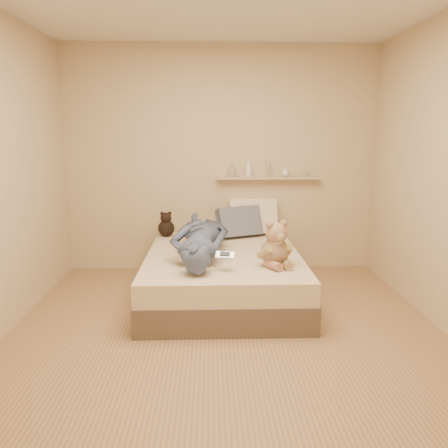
{
  "coord_description": "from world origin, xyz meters",
  "views": [
    {
      "loc": [
        -0.12,
        -3.23,
        1.61
      ],
      "look_at": [
        0.0,
        0.65,
        0.8
      ],
      "focal_mm": 35.0,
      "sensor_mm": 36.0,
      "label": 1
    }
  ],
  "objects_px": {
    "bed": "(223,275)",
    "teddy_bear": "(276,247)",
    "game_console": "(225,255)",
    "pillow_grey": "(239,222)",
    "dark_plush": "(166,226)",
    "person": "(201,237)",
    "wall_shelf": "(268,178)",
    "pillow_cream": "(253,217)"
  },
  "relations": [
    {
      "from": "bed",
      "to": "teddy_bear",
      "type": "xyz_separation_m",
      "value": [
        0.45,
        -0.45,
        0.4
      ]
    },
    {
      "from": "game_console",
      "to": "pillow_grey",
      "type": "distance_m",
      "value": 1.28
    },
    {
      "from": "bed",
      "to": "pillow_grey",
      "type": "bearing_deg",
      "value": 73.59
    },
    {
      "from": "dark_plush",
      "to": "bed",
      "type": "bearing_deg",
      "value": -49.27
    },
    {
      "from": "dark_plush",
      "to": "pillow_grey",
      "type": "bearing_deg",
      "value": -2.9
    },
    {
      "from": "game_console",
      "to": "dark_plush",
      "type": "distance_m",
      "value": 1.45
    },
    {
      "from": "bed",
      "to": "game_console",
      "type": "relative_size",
      "value": 11.07
    },
    {
      "from": "game_console",
      "to": "dark_plush",
      "type": "bearing_deg",
      "value": 115.68
    },
    {
      "from": "dark_plush",
      "to": "person",
      "type": "height_order",
      "value": "person"
    },
    {
      "from": "bed",
      "to": "wall_shelf",
      "type": "height_order",
      "value": "wall_shelf"
    },
    {
      "from": "game_console",
      "to": "wall_shelf",
      "type": "distance_m",
      "value": 1.66
    },
    {
      "from": "game_console",
      "to": "pillow_cream",
      "type": "distance_m",
      "value": 1.46
    },
    {
      "from": "pillow_cream",
      "to": "bed",
      "type": "bearing_deg",
      "value": -114.17
    },
    {
      "from": "bed",
      "to": "person",
      "type": "distance_m",
      "value": 0.46
    },
    {
      "from": "bed",
      "to": "game_console",
      "type": "bearing_deg",
      "value": -90.07
    },
    {
      "from": "game_console",
      "to": "wall_shelf",
      "type": "xyz_separation_m",
      "value": [
        0.55,
        1.49,
        0.51
      ]
    },
    {
      "from": "bed",
      "to": "dark_plush",
      "type": "distance_m",
      "value": 1.03
    },
    {
      "from": "pillow_grey",
      "to": "wall_shelf",
      "type": "xyz_separation_m",
      "value": [
        0.35,
        0.22,
        0.48
      ]
    },
    {
      "from": "bed",
      "to": "person",
      "type": "relative_size",
      "value": 1.29
    },
    {
      "from": "bed",
      "to": "teddy_bear",
      "type": "bearing_deg",
      "value": -44.9
    },
    {
      "from": "pillow_cream",
      "to": "wall_shelf",
      "type": "height_order",
      "value": "wall_shelf"
    },
    {
      "from": "game_console",
      "to": "dark_plush",
      "type": "relative_size",
      "value": 0.59
    },
    {
      "from": "game_console",
      "to": "pillow_cream",
      "type": "relative_size",
      "value": 0.31
    },
    {
      "from": "bed",
      "to": "pillow_cream",
      "type": "height_order",
      "value": "pillow_cream"
    },
    {
      "from": "game_console",
      "to": "dark_plush",
      "type": "xyz_separation_m",
      "value": [
        -0.63,
        1.31,
        -0.02
      ]
    },
    {
      "from": "dark_plush",
      "to": "game_console",
      "type": "bearing_deg",
      "value": -64.32
    },
    {
      "from": "bed",
      "to": "game_console",
      "type": "xyz_separation_m",
      "value": [
        -0.0,
        -0.58,
        0.37
      ]
    },
    {
      "from": "game_console",
      "to": "wall_shelf",
      "type": "bearing_deg",
      "value": 69.68
    },
    {
      "from": "teddy_bear",
      "to": "dark_plush",
      "type": "height_order",
      "value": "teddy_bear"
    },
    {
      "from": "wall_shelf",
      "to": "game_console",
      "type": "bearing_deg",
      "value": -110.32
    },
    {
      "from": "wall_shelf",
      "to": "dark_plush",
      "type": "bearing_deg",
      "value": -171.48
    },
    {
      "from": "person",
      "to": "wall_shelf",
      "type": "height_order",
      "value": "wall_shelf"
    },
    {
      "from": "pillow_cream",
      "to": "wall_shelf",
      "type": "xyz_separation_m",
      "value": [
        0.18,
        0.08,
        0.45
      ]
    },
    {
      "from": "bed",
      "to": "person",
      "type": "height_order",
      "value": "person"
    },
    {
      "from": "dark_plush",
      "to": "pillow_grey",
      "type": "distance_m",
      "value": 0.84
    },
    {
      "from": "teddy_bear",
      "to": "person",
      "type": "bearing_deg",
      "value": 149.47
    },
    {
      "from": "bed",
      "to": "pillow_cream",
      "type": "distance_m",
      "value": 1.0
    },
    {
      "from": "bed",
      "to": "pillow_grey",
      "type": "height_order",
      "value": "pillow_grey"
    },
    {
      "from": "bed",
      "to": "pillow_cream",
      "type": "bearing_deg",
      "value": 65.83
    },
    {
      "from": "bed",
      "to": "game_console",
      "type": "height_order",
      "value": "game_console"
    },
    {
      "from": "bed",
      "to": "dark_plush",
      "type": "height_order",
      "value": "dark_plush"
    },
    {
      "from": "pillow_cream",
      "to": "person",
      "type": "bearing_deg",
      "value": -123.83
    }
  ]
}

